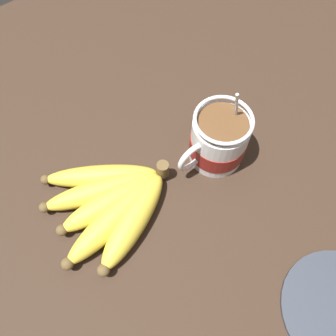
# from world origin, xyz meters

# --- Properties ---
(table) EXTENTS (1.28, 1.28, 0.03)m
(table) POSITION_xyz_m (0.00, 0.00, 0.01)
(table) COLOR #332319
(table) RESTS_ON ground
(coffee_mug) EXTENTS (0.13, 0.09, 0.15)m
(coffee_mug) POSITION_xyz_m (-0.06, -0.02, 0.08)
(coffee_mug) COLOR silver
(coffee_mug) RESTS_ON table
(banana_bunch) EXTENTS (0.22, 0.22, 0.04)m
(banana_bunch) POSITION_xyz_m (0.13, -0.05, 0.05)
(banana_bunch) COLOR brown
(banana_bunch) RESTS_ON table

